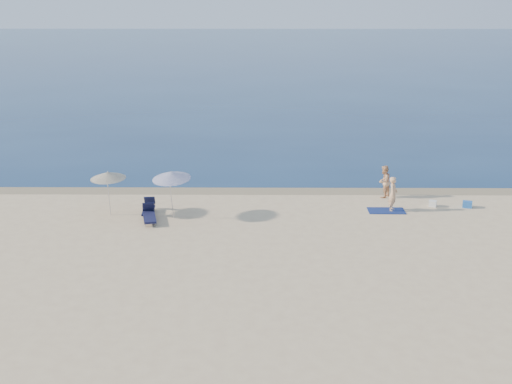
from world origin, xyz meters
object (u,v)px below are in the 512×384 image
at_px(person_right, 384,181).
at_px(blue_cooler, 467,204).
at_px(person_left, 393,194).
at_px(umbrella_near, 171,176).

distance_m(person_right, blue_cooler, 4.68).
xyz_separation_m(person_left, person_right, (-0.06, 2.34, -0.01)).
height_order(person_left, umbrella_near, umbrella_near).
bearing_deg(blue_cooler, person_right, 175.38).
height_order(person_left, person_right, person_left).
relative_size(person_left, person_right, 1.01).
distance_m(person_left, umbrella_near, 11.77).
bearing_deg(umbrella_near, person_left, 28.79).
height_order(person_left, blue_cooler, person_left).
height_order(blue_cooler, umbrella_near, umbrella_near).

